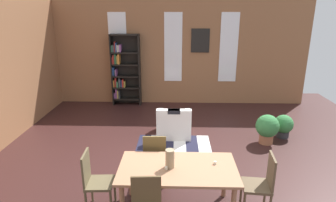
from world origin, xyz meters
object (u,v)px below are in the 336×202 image
object	(u,v)px
vase_on_table	(170,159)
dining_chair_head_left	(95,179)
dining_chair_far_left	(155,157)
dining_chair_head_right	(262,183)
potted_plant_by_shelf	(267,128)
potted_plant_corner	(284,125)
armchair_white	(174,124)
dining_table	(178,172)
bookshelf_tall	(124,70)

from	to	relation	value
vase_on_table	dining_chair_head_left	size ratio (longest dim) A/B	0.29
dining_chair_far_left	vase_on_table	bearing A→B (deg)	-68.74
vase_on_table	dining_chair_head_right	bearing A→B (deg)	-0.30
dining_chair_head_right	potted_plant_by_shelf	distance (m)	2.51
dining_chair_far_left	potted_plant_corner	bearing A→B (deg)	34.79
potted_plant_by_shelf	potted_plant_corner	size ratio (longest dim) A/B	1.22
vase_on_table	potted_plant_by_shelf	xyz separation A→B (m)	(2.13, 2.37, -0.50)
armchair_white	dining_chair_head_left	bearing A→B (deg)	-112.68
dining_table	dining_chair_far_left	distance (m)	0.81
potted_plant_corner	potted_plant_by_shelf	bearing A→B (deg)	-145.41
armchair_white	dining_table	bearing A→B (deg)	-88.19
armchair_white	potted_plant_corner	size ratio (longest dim) A/B	1.47
potted_plant_by_shelf	potted_plant_corner	bearing A→B (deg)	34.59
dining_chair_head_left	armchair_white	xyz separation A→B (m)	(1.14, 2.73, -0.23)
dining_chair_head_right	bookshelf_tall	xyz separation A→B (m)	(-2.91, 5.12, 0.61)
armchair_white	potted_plant_by_shelf	distance (m)	2.14
dining_chair_far_left	potted_plant_by_shelf	size ratio (longest dim) A/B	1.41
bookshelf_tall	vase_on_table	bearing A→B (deg)	-72.91
dining_table	potted_plant_corner	size ratio (longest dim) A/B	3.10
dining_table	dining_chair_head_right	distance (m)	1.24
dining_chair_head_left	dining_chair_far_left	distance (m)	1.10
dining_chair_far_left	bookshelf_tall	bearing A→B (deg)	106.42
dining_chair_far_left	dining_chair_head_right	world-z (taller)	same
armchair_white	vase_on_table	bearing A→B (deg)	-90.56
potted_plant_corner	dining_chair_far_left	bearing A→B (deg)	-145.21
dining_chair_head_left	potted_plant_corner	bearing A→B (deg)	35.93
dining_table	potted_plant_by_shelf	world-z (taller)	dining_table
vase_on_table	dining_chair_head_left	bearing A→B (deg)	-179.79
dining_chair_head_right	potted_plant_corner	xyz separation A→B (m)	(1.29, 2.72, -0.22)
dining_chair_head_right	armchair_white	bearing A→B (deg)	115.66
dining_chair_far_left	potted_plant_by_shelf	distance (m)	2.93
vase_on_table	bookshelf_tall	bearing A→B (deg)	107.09
vase_on_table	dining_chair_far_left	size ratio (longest dim) A/B	0.29
dining_chair_far_left	potted_plant_corner	xyz separation A→B (m)	(2.90, 2.01, -0.22)
dining_chair_head_left	dining_chair_head_right	size ratio (longest dim) A/B	1.00
potted_plant_by_shelf	armchair_white	bearing A→B (deg)	170.27
dining_chair_far_left	potted_plant_corner	world-z (taller)	dining_chair_far_left
vase_on_table	dining_chair_head_right	distance (m)	1.39
dining_table	dining_chair_far_left	xyz separation A→B (m)	(-0.38, 0.70, -0.14)
dining_chair_far_left	dining_chair_head_right	bearing A→B (deg)	-23.56
vase_on_table	dining_chair_far_left	distance (m)	0.83
dining_chair_far_left	dining_chair_head_right	size ratio (longest dim) A/B	1.00
bookshelf_tall	potted_plant_corner	world-z (taller)	bookshelf_tall
potted_plant_corner	dining_table	bearing A→B (deg)	-132.86
armchair_white	potted_plant_corner	distance (m)	2.60
dining_chair_far_left	dining_chair_head_right	xyz separation A→B (m)	(1.61, -0.70, 0.00)
dining_chair_far_left	armchair_white	bearing A→B (deg)	81.69
bookshelf_tall	potted_plant_by_shelf	xyz separation A→B (m)	(3.70, -2.74, -0.74)
dining_chair_head_left	armchair_white	bearing A→B (deg)	67.32
bookshelf_tall	potted_plant_corner	size ratio (longest dim) A/B	4.00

